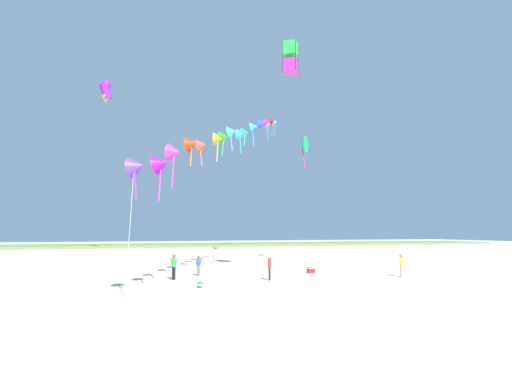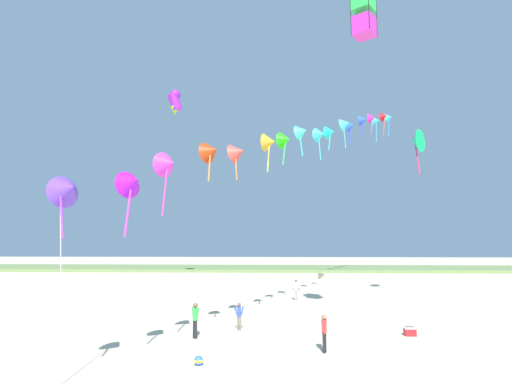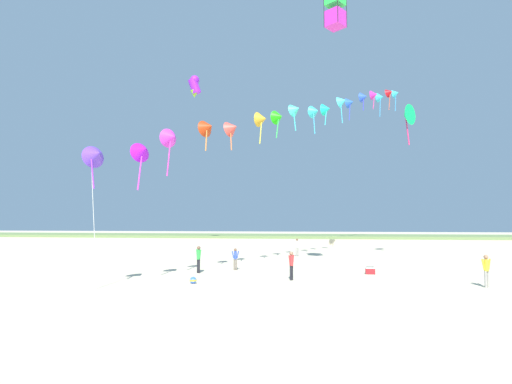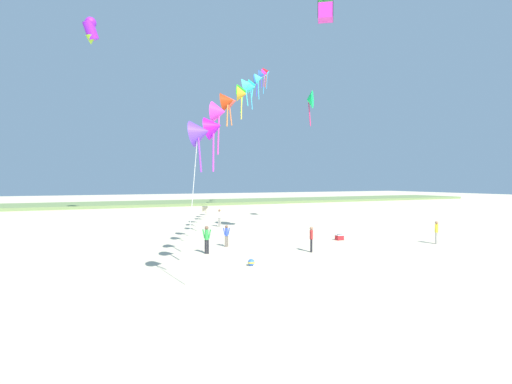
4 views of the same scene
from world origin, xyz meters
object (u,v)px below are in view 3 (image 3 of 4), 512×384
at_px(person_near_right, 486,269).
at_px(person_far_left, 297,246).
at_px(person_near_left, 291,264).
at_px(large_kite_high_solo, 407,115).
at_px(beach_ball, 193,280).
at_px(large_kite_low_lead, 335,9).
at_px(large_kite_mid_trail, 195,86).
at_px(person_far_right, 235,257).
at_px(beach_cooler, 370,271).
at_px(person_mid_center, 199,257).

xyz_separation_m(person_near_right, person_far_left, (-10.31, 16.76, 0.05)).
bearing_deg(person_near_left, person_near_right, -6.22).
xyz_separation_m(person_near_right, large_kite_high_solo, (0.13, 16.74, 12.39)).
relative_size(person_near_left, beach_ball, 4.47).
distance_m(large_kite_low_lead, large_kite_mid_trail, 21.90).
xyz_separation_m(large_kite_high_solo, beach_ball, (-15.18, -17.69, -13.16)).
bearing_deg(beach_ball, person_far_right, 80.63).
bearing_deg(person_near_left, large_kite_high_solo, 57.33).
bearing_deg(person_far_right, large_kite_low_lead, -13.50).
bearing_deg(beach_cooler, beach_ball, -151.29).
height_order(person_far_left, beach_cooler, person_far_left).
xyz_separation_m(person_far_left, person_far_right, (-3.71, -11.46, -0.14)).
bearing_deg(person_mid_center, beach_ball, -76.87).
distance_m(person_far_left, large_kite_low_lead, 21.09).
xyz_separation_m(person_mid_center, person_far_left, (5.77, 13.35, -0.01)).
distance_m(person_far_right, large_kite_high_solo, 22.06).
relative_size(person_near_left, person_far_left, 0.94).
xyz_separation_m(person_mid_center, beach_ball, (1.02, -4.36, -0.82)).
height_order(person_near_right, beach_cooler, person_near_right).
bearing_deg(person_mid_center, person_far_right, 42.78).
bearing_deg(beach_ball, person_near_left, 21.60).
bearing_deg(person_far_left, beach_ball, -105.00).
relative_size(person_far_left, large_kite_high_solo, 0.45).
relative_size(person_mid_center, large_kite_low_lead, 0.68).
distance_m(large_kite_low_lead, beach_cooler, 17.12).
height_order(person_far_left, large_kite_low_lead, large_kite_low_lead).
bearing_deg(beach_cooler, person_far_left, 112.86).
distance_m(large_kite_mid_trail, beach_ball, 28.52).
bearing_deg(person_mid_center, person_near_right, -11.96).
relative_size(person_mid_center, person_far_left, 1.01).
xyz_separation_m(person_mid_center, beach_cooler, (10.94, 1.07, -0.79)).
xyz_separation_m(person_near_left, large_kite_high_solo, (10.04, 15.66, 12.40)).
height_order(large_kite_low_lead, large_kite_high_solo, large_kite_low_lead).
height_order(person_far_right, beach_ball, person_far_right).
height_order(person_near_left, beach_cooler, person_near_left).
xyz_separation_m(person_near_left, large_kite_mid_trail, (-11.76, 18.86, 17.49)).
height_order(person_mid_center, person_far_right, person_mid_center).
relative_size(large_kite_low_lead, beach_ball, 7.00).
height_order(large_kite_mid_trail, beach_cooler, large_kite_mid_trail).
bearing_deg(beach_cooler, person_mid_center, -174.39).
bearing_deg(person_far_left, person_mid_center, -113.35).
xyz_separation_m(person_far_right, beach_cooler, (8.89, -0.82, -0.65)).
distance_m(person_near_right, large_kite_high_solo, 20.82).
bearing_deg(beach_cooler, person_near_left, -144.58).
distance_m(person_mid_center, beach_ball, 4.55).
bearing_deg(person_far_left, beach_cooler, -67.14).
height_order(person_near_right, large_kite_low_lead, large_kite_low_lead).
height_order(large_kite_high_solo, beach_cooler, large_kite_high_solo).
bearing_deg(person_mid_center, person_far_left, 66.65).
relative_size(person_far_left, person_far_right, 1.16).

